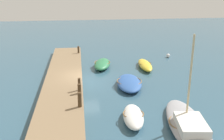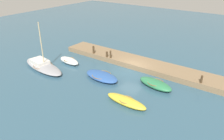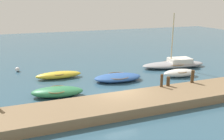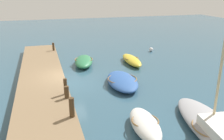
# 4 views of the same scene
# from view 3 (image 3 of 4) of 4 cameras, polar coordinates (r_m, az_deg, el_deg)

# --- Properties ---
(ground_plane) EXTENTS (84.00, 84.00, 0.00)m
(ground_plane) POSITION_cam_3_polar(r_m,az_deg,el_deg) (17.84, 1.46, -6.72)
(ground_plane) COLOR #33566B
(dock_platform) EXTENTS (21.62, 3.17, 0.64)m
(dock_platform) POSITION_cam_3_polar(r_m,az_deg,el_deg) (16.19, 3.88, -7.99)
(dock_platform) COLOR #846B4C
(dock_platform) RESTS_ON ground_plane
(rowboat_green) EXTENTS (4.09, 2.33, 0.72)m
(rowboat_green) POSITION_cam_3_polar(r_m,az_deg,el_deg) (18.52, -12.93, -5.05)
(rowboat_green) COLOR #2D7A4C
(rowboat_green) RESTS_ON ground_plane
(motorboat_blue) EXTENTS (4.48, 2.50, 0.63)m
(motorboat_blue) POSITION_cam_3_polar(r_m,az_deg,el_deg) (21.52, 1.39, -1.77)
(motorboat_blue) COLOR #2D569E
(motorboat_blue) RESTS_ON ground_plane
(sailboat_grey) EXTENTS (7.25, 3.11, 5.77)m
(sailboat_grey) POSITION_cam_3_polar(r_m,az_deg,el_deg) (26.78, 14.66, 1.46)
(sailboat_grey) COLOR #939399
(sailboat_grey) RESTS_ON ground_plane
(rowboat_white) EXTENTS (3.37, 1.65, 0.72)m
(rowboat_white) POSITION_cam_3_polar(r_m,az_deg,el_deg) (23.60, 15.86, -0.65)
(rowboat_white) COLOR white
(rowboat_white) RESTS_ON ground_plane
(rowboat_yellow) EXTENTS (4.19, 1.39, 0.64)m
(rowboat_yellow) POSITION_cam_3_polar(r_m,az_deg,el_deg) (22.76, -12.59, -1.16)
(rowboat_yellow) COLOR gold
(rowboat_yellow) RESTS_ON ground_plane
(mooring_post_mid_west) EXTENTS (0.21, 0.21, 0.98)m
(mooring_post_mid_west) POSITION_cam_3_polar(r_m,az_deg,el_deg) (18.51, 11.75, -2.49)
(mooring_post_mid_west) COLOR #47331E
(mooring_post_mid_west) RESTS_ON dock_platform
(mooring_post_mid_east) EXTENTS (0.26, 0.26, 0.72)m
(mooring_post_mid_east) POSITION_cam_3_polar(r_m,az_deg,el_deg) (18.85, 13.25, -2.64)
(mooring_post_mid_east) COLOR #47331E
(mooring_post_mid_east) RESTS_ON dock_platform
(mooring_post_east) EXTENTS (0.26, 0.26, 1.01)m
(mooring_post_east) POSITION_cam_3_polar(r_m,az_deg,el_deg) (20.11, 18.64, -1.47)
(mooring_post_east) COLOR #47331E
(mooring_post_east) RESTS_ON dock_platform
(marker_buoy) EXTENTS (0.46, 0.46, 0.46)m
(marker_buoy) POSITION_cam_3_polar(r_m,az_deg,el_deg) (26.23, -21.63, 0.15)
(marker_buoy) COLOR silver
(marker_buoy) RESTS_ON ground_plane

